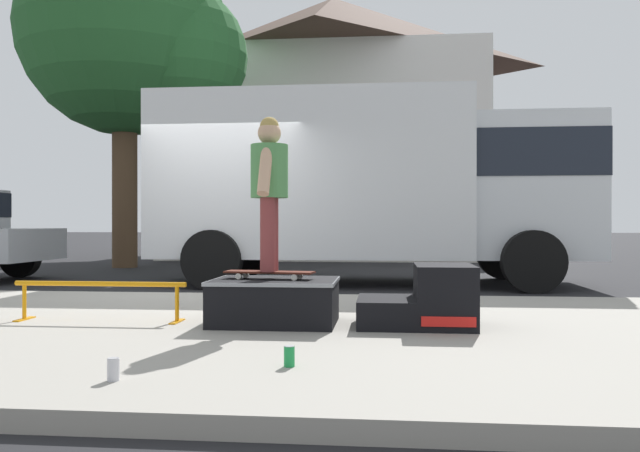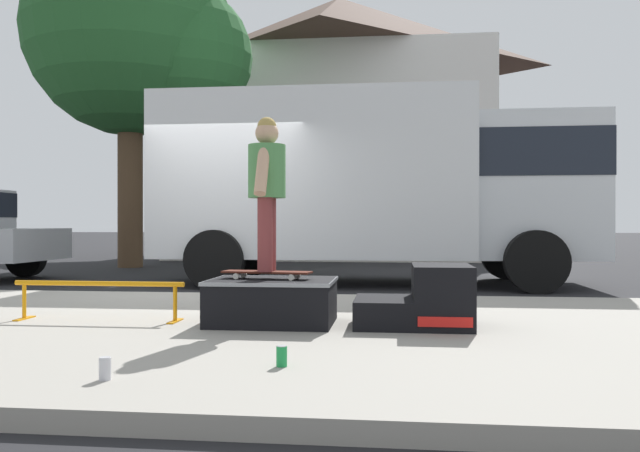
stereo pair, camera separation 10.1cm
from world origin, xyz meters
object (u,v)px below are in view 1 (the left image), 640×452
(skater_kid, at_px, (269,180))
(box_truck, at_px, (372,181))
(skate_box, at_px, (275,300))
(skateboard, at_px, (269,273))
(soda_can, at_px, (289,356))
(grind_rail, at_px, (100,291))
(soda_can_b, at_px, (113,369))
(street_tree_main, at_px, (136,38))
(kicker_ramp, at_px, (426,301))

(skater_kid, distance_m, box_truck, 5.13)
(skate_box, relative_size, box_truck, 0.16)
(skateboard, distance_m, skater_kid, 0.80)
(soda_can, bearing_deg, grind_rail, 140.05)
(soda_can, xyz_separation_m, soda_can_b, (-0.91, -0.44, 0.00))
(grind_rail, height_order, street_tree_main, street_tree_main)
(skate_box, bearing_deg, soda_can, -77.31)
(grind_rail, height_order, skateboard, skateboard)
(skater_kid, bearing_deg, soda_can_b, -103.25)
(soda_can, bearing_deg, skater_kid, 104.31)
(skate_box, distance_m, skater_kid, 1.04)
(skateboard, xyz_separation_m, skater_kid, (0.00, -0.00, 0.80))
(grind_rail, xyz_separation_m, street_tree_main, (-3.09, 8.56, 4.84))
(skate_box, distance_m, box_truck, 5.31)
(skater_kid, height_order, box_truck, box_truck)
(skater_kid, relative_size, box_truck, 0.19)
(kicker_ramp, height_order, box_truck, box_truck)
(skate_box, relative_size, grind_rail, 0.68)
(grind_rail, height_order, skater_kid, skater_kid)
(street_tree_main, bearing_deg, soda_can_b, -68.79)
(box_truck, distance_m, street_tree_main, 7.34)
(soda_can, bearing_deg, kicker_ramp, 60.40)
(kicker_ramp, height_order, grind_rail, kicker_ramp)
(kicker_ramp, xyz_separation_m, grind_rail, (-2.87, 0.00, 0.05))
(kicker_ramp, distance_m, skater_kid, 1.69)
(skate_box, bearing_deg, street_tree_main, 118.61)
(soda_can_b, bearing_deg, box_truck, 79.82)
(grind_rail, distance_m, street_tree_main, 10.31)
(soda_can, xyz_separation_m, box_truck, (0.37, 6.70, 1.52))
(skate_box, xyz_separation_m, soda_can, (0.37, -1.63, -0.14))
(skater_kid, xyz_separation_m, soda_can_b, (-0.49, -2.09, -1.18))
(grind_rail, xyz_separation_m, soda_can, (1.95, -1.63, -0.20))
(grind_rail, distance_m, box_truck, 5.73)
(kicker_ramp, bearing_deg, skateboard, 179.29)
(soda_can_b, bearing_deg, street_tree_main, 111.21)
(street_tree_main, bearing_deg, grind_rail, -70.15)
(kicker_ramp, relative_size, street_tree_main, 0.13)
(kicker_ramp, relative_size, grind_rail, 0.62)
(soda_can, height_order, soda_can_b, same)
(soda_can_b, bearing_deg, skate_box, 75.27)
(soda_can_b, distance_m, box_truck, 7.42)
(skater_kid, bearing_deg, box_truck, 81.10)
(street_tree_main, bearing_deg, skate_box, -61.39)
(kicker_ramp, xyz_separation_m, street_tree_main, (-5.96, 8.57, 4.89))
(grind_rail, distance_m, skateboard, 1.54)
(skater_kid, bearing_deg, skate_box, -17.23)
(skate_box, relative_size, skater_kid, 0.80)
(skater_kid, bearing_deg, skateboard, 90.00)
(box_truck, bearing_deg, kicker_ramp, -83.78)
(soda_can, bearing_deg, box_truck, 86.82)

